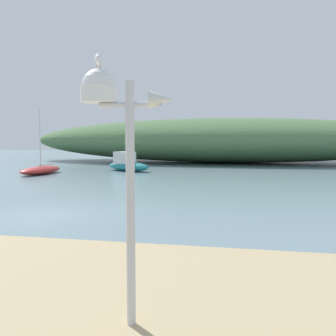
% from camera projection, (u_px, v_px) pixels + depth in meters
% --- Properties ---
extents(ground_plane, '(120.00, 120.00, 0.00)m').
position_uv_depth(ground_plane, '(48.00, 215.00, 13.36)').
color(ground_plane, gray).
extents(distant_hill, '(43.03, 12.90, 4.74)m').
position_uv_depth(distant_hill, '(224.00, 140.00, 40.90)').
color(distant_hill, '#517547').
rests_on(distant_hill, ground).
extents(mast_structure, '(1.23, 0.49, 3.43)m').
position_uv_depth(mast_structure, '(111.00, 117.00, 4.98)').
color(mast_structure, silver).
rests_on(mast_structure, beach_sand).
extents(seagull_on_radar, '(0.17, 0.31, 0.22)m').
position_uv_depth(seagull_on_radar, '(99.00, 59.00, 4.97)').
color(seagull_on_radar, orange).
rests_on(seagull_on_radar, mast_structure).
extents(motorboat_by_sandbar, '(4.38, 3.23, 1.54)m').
position_uv_depth(motorboat_by_sandbar, '(127.00, 164.00, 30.45)').
color(motorboat_by_sandbar, teal).
rests_on(motorboat_by_sandbar, ground).
extents(sailboat_far_left, '(2.05, 4.43, 4.74)m').
position_uv_depth(sailboat_far_left, '(41.00, 170.00, 27.93)').
color(sailboat_far_left, '#B72D28').
rests_on(sailboat_far_left, ground).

